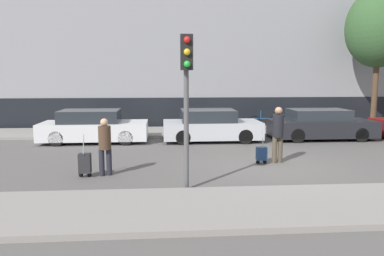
{
  "coord_description": "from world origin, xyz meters",
  "views": [
    {
      "loc": [
        -3.34,
        -11.05,
        2.72
      ],
      "look_at": [
        -2.32,
        1.8,
        0.95
      ],
      "focal_mm": 35.0,
      "sensor_mm": 36.0,
      "label": 1
    }
  ],
  "objects": [
    {
      "name": "ground_plane",
      "position": [
        0.0,
        0.0,
        0.0
      ],
      "size": [
        80.0,
        80.0,
        0.0
      ],
      "primitive_type": "plane",
      "color": "#565451"
    },
    {
      "name": "sidewalk_near",
      "position": [
        0.0,
        -3.75,
        0.06
      ],
      "size": [
        28.0,
        2.5,
        0.12
      ],
      "color": "gray",
      "rests_on": "ground_plane"
    },
    {
      "name": "sidewalk_far",
      "position": [
        0.0,
        7.0,
        0.06
      ],
      "size": [
        28.0,
        3.0,
        0.12
      ],
      "color": "gray",
      "rests_on": "ground_plane"
    },
    {
      "name": "building_facade",
      "position": [
        0.0,
        10.82,
        5.97
      ],
      "size": [
        28.0,
        3.3,
        11.97
      ],
      "color": "gray",
      "rests_on": "ground_plane"
    },
    {
      "name": "parked_car_0",
      "position": [
        -6.21,
        4.71,
        0.64
      ],
      "size": [
        4.37,
        1.89,
        1.35
      ],
      "color": "silver",
      "rests_on": "ground_plane"
    },
    {
      "name": "parked_car_1",
      "position": [
        -1.29,
        4.63,
        0.63
      ],
      "size": [
        4.1,
        1.92,
        1.34
      ],
      "color": "#B7BABF",
      "rests_on": "ground_plane"
    },
    {
      "name": "parked_car_2",
      "position": [
        3.56,
        4.65,
        0.63
      ],
      "size": [
        4.43,
        1.81,
        1.32
      ],
      "color": "black",
      "rests_on": "ground_plane"
    },
    {
      "name": "pedestrian_left",
      "position": [
        -4.93,
        -0.77,
        0.9
      ],
      "size": [
        0.34,
        0.34,
        1.59
      ],
      "rotation": [
        0.0,
        0.0,
        0.25
      ],
      "color": "#23232D",
      "rests_on": "ground_plane"
    },
    {
      "name": "trolley_left",
      "position": [
        -5.46,
        -0.91,
        0.38
      ],
      "size": [
        0.34,
        0.29,
        1.19
      ],
      "color": "#262628",
      "rests_on": "ground_plane"
    },
    {
      "name": "pedestrian_right",
      "position": [
        0.3,
        0.37,
        1.02
      ],
      "size": [
        0.35,
        0.34,
        1.78
      ],
      "rotation": [
        0.0,
        0.0,
        0.2
      ],
      "color": "#4C4233",
      "rests_on": "ground_plane"
    },
    {
      "name": "trolley_right",
      "position": [
        -0.24,
        0.26,
        0.32
      ],
      "size": [
        0.34,
        0.29,
        1.07
      ],
      "color": "navy",
      "rests_on": "ground_plane"
    },
    {
      "name": "traffic_light",
      "position": [
        -2.78,
        -2.36,
        2.62
      ],
      "size": [
        0.28,
        0.47,
        3.67
      ],
      "color": "#515154",
      "rests_on": "ground_plane"
    },
    {
      "name": "parked_bicycle",
      "position": [
        1.67,
        6.9,
        0.49
      ],
      "size": [
        1.77,
        0.06,
        0.96
      ],
      "color": "black",
      "rests_on": "sidewalk_far"
    },
    {
      "name": "bare_tree_near_crossing",
      "position": [
        7.35,
        7.06,
        5.1
      ],
      "size": [
        3.18,
        3.18,
        6.94
      ],
      "color": "#4C3826",
      "rests_on": "sidewalk_far"
    }
  ]
}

